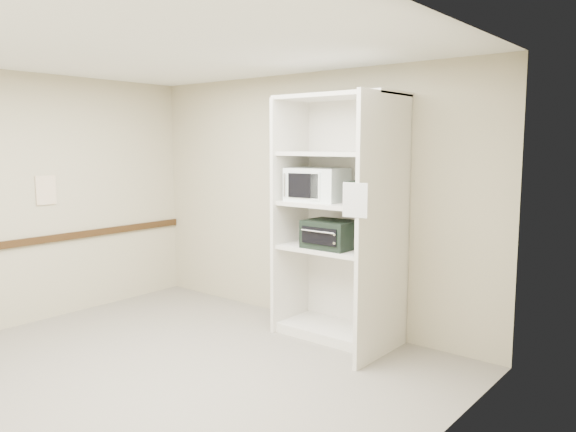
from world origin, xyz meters
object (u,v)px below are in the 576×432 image
Objects in this scene: microwave at (317,184)px; shelving_unit at (343,227)px; toaster_oven_upper at (370,193)px; toaster_oven_lower at (331,234)px.

shelving_unit is at bearing -7.28° from microwave.
shelving_unit reaches higher than toaster_oven_upper.
microwave reaches higher than toaster_oven_upper.
shelving_unit is 0.14m from toaster_oven_lower.
toaster_oven_lower is (-0.10, -0.06, -0.07)m from shelving_unit.
toaster_oven_upper is 0.79× the size of toaster_oven_lower.
toaster_oven_lower is at bearing -148.43° from shelving_unit.
microwave is 1.42× the size of toaster_oven_upper.
toaster_oven_lower is (-0.42, -0.04, -0.43)m from toaster_oven_upper.
toaster_oven_upper is at bearing -8.43° from microwave.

